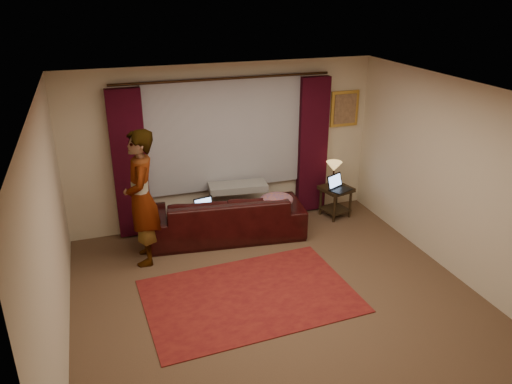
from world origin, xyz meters
TOP-DOWN VIEW (x-y plane):
  - floor at (0.00, 0.00)m, footprint 5.00×5.00m
  - ceiling at (0.00, 0.00)m, footprint 5.00×5.00m
  - wall_back at (0.00, 2.50)m, footprint 5.00×0.02m
  - wall_front at (0.00, -2.50)m, footprint 5.00×0.02m
  - wall_left at (-2.50, 0.00)m, footprint 0.02×5.00m
  - wall_right at (2.50, 0.00)m, footprint 0.02×5.00m
  - sheer_curtain at (0.00, 2.44)m, footprint 2.50×0.05m
  - drape_left at (-1.50, 2.39)m, footprint 0.50×0.14m
  - drape_right at (1.50, 2.39)m, footprint 0.50×0.14m
  - curtain_rod at (0.00, 2.39)m, footprint 0.04×0.04m
  - picture_frame at (2.10, 2.47)m, footprint 0.50×0.04m
  - sofa at (-0.15, 1.92)m, footprint 2.49×1.30m
  - throw_blanket at (0.11, 2.14)m, footprint 0.95×0.47m
  - clothing_pile at (0.58, 1.66)m, footprint 0.60×0.49m
  - laptop_sofa at (-0.48, 1.79)m, footprint 0.37×0.39m
  - area_rug at (-0.32, 0.21)m, footprint 2.70×1.87m
  - end_table at (1.81, 2.03)m, footprint 0.56×0.56m
  - tiffany_lamp at (1.78, 2.12)m, footprint 0.32×0.32m
  - laptop_table at (1.81, 1.88)m, footprint 0.47×0.49m
  - person at (-1.44, 1.56)m, footprint 0.63×0.63m

SIDE VIEW (x-z plane):
  - floor at x=0.00m, z-range -0.01..0.00m
  - area_rug at x=-0.32m, z-range 0.00..0.01m
  - end_table at x=1.81m, z-range 0.00..0.53m
  - sofa at x=-0.15m, z-range 0.00..0.96m
  - laptop_sofa at x=-0.48m, z-range 0.48..0.70m
  - clothing_pile at x=0.58m, z-range 0.48..0.72m
  - laptop_table at x=1.81m, z-range 0.53..0.78m
  - tiffany_lamp at x=1.78m, z-range 0.53..0.95m
  - person at x=-1.44m, z-range 0.00..1.94m
  - throw_blanket at x=0.11m, z-range 0.92..1.02m
  - drape_left at x=-1.50m, z-range 0.03..2.33m
  - drape_right at x=1.50m, z-range 0.03..2.33m
  - wall_back at x=0.00m, z-range 0.00..2.60m
  - wall_front at x=0.00m, z-range 0.00..2.60m
  - wall_left at x=-2.50m, z-range 0.00..2.60m
  - wall_right at x=2.50m, z-range 0.00..2.60m
  - sheer_curtain at x=0.00m, z-range 0.60..2.40m
  - picture_frame at x=2.10m, z-range 1.45..2.05m
  - curtain_rod at x=0.00m, z-range 0.68..4.08m
  - ceiling at x=0.00m, z-range 2.59..2.61m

